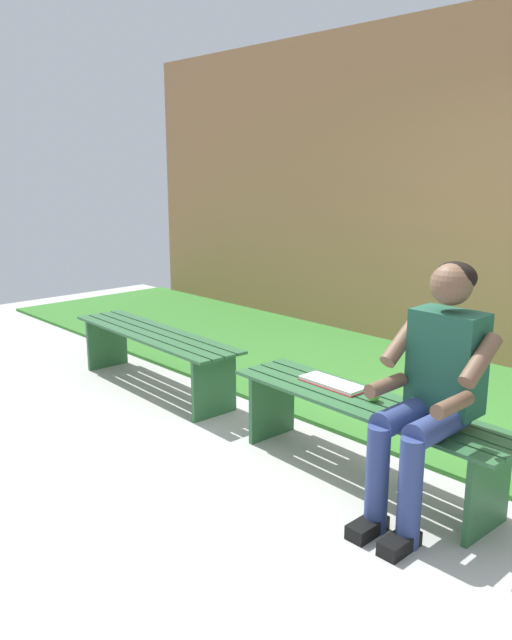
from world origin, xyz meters
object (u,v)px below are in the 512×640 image
object	(u,v)px
person_seated	(432,383)
book_open	(332,384)
bench_far	(154,346)
apple	(373,395)
bench_near	(364,419)

from	to	relation	value
person_seated	book_open	size ratio (longest dim) A/B	3.03
bench_far	apple	world-z (taller)	apple
bench_near	book_open	bearing A→B (deg)	-11.46
person_seated	book_open	bearing A→B (deg)	-12.05
bench_near	book_open	size ratio (longest dim) A/B	4.18
bench_near	apple	size ratio (longest dim) A/B	24.22
bench_near	bench_far	world-z (taller)	same
bench_far	apple	bearing A→B (deg)	-179.48
bench_far	person_seated	bearing A→B (deg)	177.67
bench_far	book_open	distance (m)	1.75
book_open	apple	bearing A→B (deg)	175.11
bench_near	bench_far	distance (m)	2.03
bench_near	bench_far	bearing A→B (deg)	-0.00
person_seated	bench_near	bearing A→B (deg)	-12.41
bench_far	person_seated	world-z (taller)	person_seated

